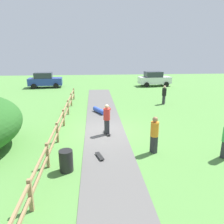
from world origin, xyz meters
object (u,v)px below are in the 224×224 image
(skater_fallen, at_px, (100,110))
(bystander_black, at_px, (164,94))
(trash_bin, at_px, (66,161))
(parked_car_white, at_px, (154,79))
(skateboard_loose, at_px, (100,156))
(bystander_orange, at_px, (154,133))
(parked_car_blue, at_px, (45,80))
(skater_riding, at_px, (107,118))

(skater_fallen, bearing_deg, bystander_black, 22.09)
(trash_bin, distance_m, skater_fallen, 8.41)
(trash_bin, distance_m, parked_car_white, 22.48)
(skateboard_loose, bearing_deg, parked_car_white, 68.00)
(skater_fallen, relative_size, bystander_orange, 0.85)
(parked_car_white, bearing_deg, parked_car_blue, -180.00)
(skateboard_loose, distance_m, bystander_black, 11.40)
(parked_car_white, bearing_deg, skateboard_loose, -112.00)
(skater_riding, distance_m, skater_fallen, 4.54)
(skateboard_loose, bearing_deg, skater_riding, 79.76)
(skater_riding, bearing_deg, skateboard_loose, -100.24)
(bystander_orange, relative_size, parked_car_white, 0.42)
(skater_riding, bearing_deg, bystander_orange, -49.83)
(trash_bin, height_order, skateboard_loose, trash_bin)
(bystander_orange, bearing_deg, parked_car_blue, 115.21)
(skater_fallen, height_order, bystander_orange, bystander_orange)
(trash_bin, bearing_deg, bystander_black, 54.94)
(skater_fallen, bearing_deg, parked_car_white, 58.06)
(skater_riding, xyz_separation_m, skater_fallen, (-0.26, 4.46, -0.82))
(bystander_black, height_order, parked_car_blue, parked_car_blue)
(skater_riding, distance_m, bystander_black, 8.80)
(bystander_black, relative_size, parked_car_white, 0.39)
(skater_riding, relative_size, parked_car_blue, 0.41)
(trash_bin, distance_m, skateboard_loose, 1.74)
(trash_bin, bearing_deg, parked_car_blue, 103.85)
(parked_car_blue, bearing_deg, skateboard_loose, -71.74)
(parked_car_blue, bearing_deg, skater_riding, -67.44)
(parked_car_white, bearing_deg, bystander_black, -100.40)
(skateboard_loose, relative_size, bystander_black, 0.49)
(skater_riding, height_order, skateboard_loose, skater_riding)
(skater_fallen, xyz_separation_m, bystander_black, (5.82, 2.36, 0.73))
(skateboard_loose, relative_size, bystander_orange, 0.46)
(skater_riding, xyz_separation_m, parked_car_white, (7.37, 16.70, -0.06))
(skateboard_loose, height_order, parked_car_blue, parked_car_blue)
(skater_riding, bearing_deg, skater_fallen, 93.28)
(skater_fallen, bearing_deg, skater_riding, -86.72)
(trash_bin, height_order, skater_fallen, trash_bin)
(skater_riding, relative_size, bystander_black, 1.06)
(bystander_black, bearing_deg, trash_bin, -125.06)
(bystander_orange, bearing_deg, skater_fallen, 108.70)
(trash_bin, relative_size, bystander_orange, 0.50)
(skateboard_loose, bearing_deg, skater_fallen, 88.04)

